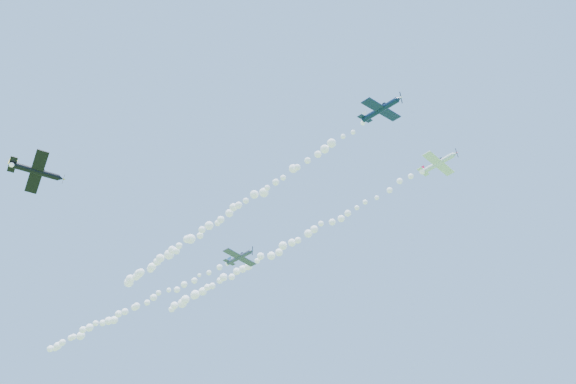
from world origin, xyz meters
The scene contains 7 objects.
plane_white centered at (27.04, 3.96, 52.70)m, with size 7.14×7.56×1.95m.
smoke_trail_white centered at (-12.91, 13.39, 52.39)m, with size 75.82×19.90×3.01m, color white, non-canonical shape.
plane_navy centered at (23.93, -11.59, 53.33)m, with size 7.33×7.62×2.80m.
smoke_trail_navy centered at (-14.56, -1.93, 53.14)m, with size 72.82×20.29×2.87m, color white, non-canonical shape.
plane_grey centered at (-8.68, -1.69, 43.45)m, with size 6.63×7.03×1.79m.
smoke_trail_grey centered at (-44.29, 3.73, 43.04)m, with size 67.35×12.30×3.04m, color white, non-canonical shape.
plane_black centered at (-12.71, -37.70, 39.96)m, with size 6.64×6.47×2.21m.
Camera 1 is at (38.90, -59.77, 2.00)m, focal length 30.00 mm.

